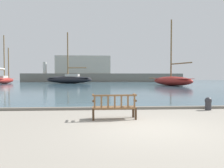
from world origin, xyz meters
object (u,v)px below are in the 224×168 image
Objects in this scene: park_bench at (114,106)px; mooring_bollard at (208,103)px; sailboat_mid_port at (69,79)px; sailboat_outer_starboard at (4,79)px; sailboat_mid_starboard at (172,80)px.

mooring_bollard is at bearing 22.34° from park_bench.
sailboat_outer_starboard is (-13.73, -0.04, -0.08)m from sailboat_mid_port.
mooring_bollard is at bearing -56.58° from sailboat_outer_starboard.
park_bench reaches higher than mooring_bollard.
park_bench is 29.19m from sailboat_mid_starboard.
sailboat_outer_starboard is at bearing 157.90° from sailboat_mid_starboard.
sailboat_outer_starboard reaches higher than park_bench.
park_bench is 0.16× the size of sailboat_outer_starboard.
sailboat_mid_port is (-6.77, 39.86, 0.57)m from park_bench.
sailboat_mid_starboard is 1.06× the size of sailboat_outer_starboard.
mooring_bollard is (4.54, 1.87, -0.14)m from park_bench.
mooring_bollard is at bearing -73.41° from sailboat_mid_port.
mooring_bollard is (-6.90, -24.98, -0.61)m from sailboat_mid_starboard.
sailboat_mid_starboard is at bearing 66.91° from park_bench.
sailboat_mid_starboard is 18.10× the size of mooring_bollard.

